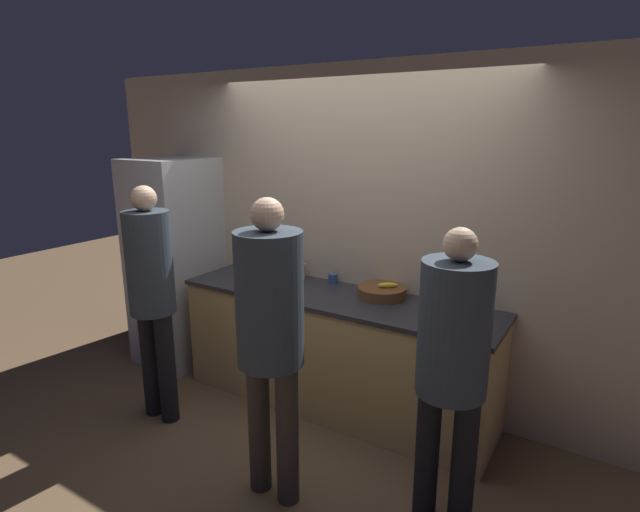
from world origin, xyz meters
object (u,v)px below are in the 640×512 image
person_left (152,287)px  person_right (452,356)px  person_center (270,325)px  utensil_crock (298,271)px  bottle_amber (267,264)px  bottle_red (268,284)px  refrigerator (176,262)px  cup_yellow (250,266)px  fruit_bowl (382,292)px  cup_blue (333,279)px

person_left → person_right: person_left is taller
person_center → person_right: size_ratio=1.07×
utensil_crock → bottle_amber: size_ratio=1.55×
person_right → bottle_red: size_ratio=10.49×
refrigerator → person_left: 1.04m
bottle_red → cup_yellow: (-0.49, 0.39, -0.02)m
refrigerator → person_right: bearing=-14.4°
fruit_bowl → refrigerator: bearing=-175.1°
utensil_crock → person_center: bearing=-61.8°
person_left → utensil_crock: (0.55, 1.05, -0.05)m
utensil_crock → fruit_bowl: bearing=-4.5°
person_center → refrigerator: bearing=151.3°
utensil_crock → bottle_amber: utensil_crock is taller
refrigerator → utensil_crock: size_ratio=7.28×
utensil_crock → cup_blue: utensil_crock is taller
utensil_crock → cup_blue: size_ratio=3.28×
person_right → bottle_amber: (-1.96, 1.00, -0.03)m
person_left → person_center: 1.24m
bottle_amber → person_left: bearing=-99.8°
fruit_bowl → cup_blue: 0.49m
utensil_crock → cup_yellow: size_ratio=3.08×
person_left → person_right: bearing=2.6°
person_right → cup_yellow: bearing=156.2°
refrigerator → cup_blue: (1.51, 0.27, 0.01)m
person_center → bottle_amber: bearing=128.4°
person_left → cup_blue: 1.39m
bottle_red → cup_yellow: size_ratio=1.91×
person_right → cup_blue: person_right is taller
fruit_bowl → bottle_red: 0.87m
utensil_crock → bottle_red: 0.42m
person_center → fruit_bowl: size_ratio=4.95×
bottle_red → cup_yellow: 0.63m
person_right → bottle_amber: size_ratio=10.11×
person_left → cup_blue: person_left is taller
person_left → person_center: size_ratio=0.98×
refrigerator → bottle_red: (1.20, -0.19, 0.04)m
person_center → bottle_red: size_ratio=11.20×
refrigerator → person_right: 2.89m
bottle_red → cup_blue: bearing=55.8°
refrigerator → person_left: (0.65, -0.81, 0.09)m
refrigerator → cup_yellow: refrigerator is taller
person_right → cup_yellow: size_ratio=20.04×
refrigerator → bottle_amber: (0.84, 0.28, 0.04)m
person_center → person_right: (0.92, 0.31, -0.08)m
refrigerator → person_left: refrigerator is taller
refrigerator → person_right: refrigerator is taller
refrigerator → bottle_amber: 0.88m
person_right → person_left: bearing=-177.4°
refrigerator → person_center: 2.14m
person_left → person_right: size_ratio=1.05×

